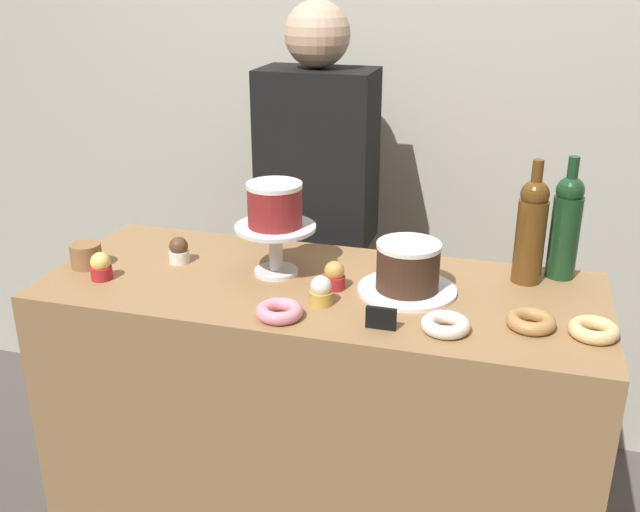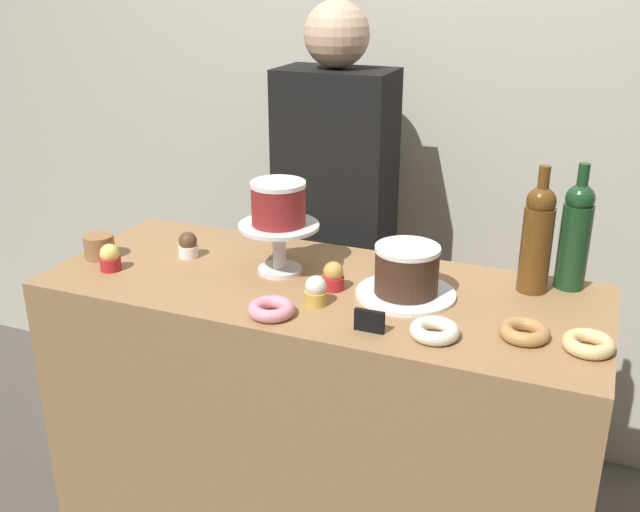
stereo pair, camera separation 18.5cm
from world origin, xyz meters
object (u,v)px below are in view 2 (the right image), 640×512
at_px(white_layer_cake, 278,203).
at_px(cupcake_lemon, 110,258).
at_px(cookie_stack, 99,246).
at_px(chocolate_round_cake, 407,269).
at_px(wine_bottle_amber, 537,237).
at_px(donut_glazed, 588,344).
at_px(cake_stand_pedestal, 279,240).
at_px(barista_figure, 335,241).
at_px(donut_sugar, 434,331).
at_px(cupcake_caramel, 333,276).
at_px(wine_bottle_green, 575,234).
at_px(donut_maple, 524,332).
at_px(cupcake_chocolate, 188,245).
at_px(cupcake_vanilla, 316,291).
at_px(donut_pink, 271,309).
at_px(price_sign_chalkboard, 369,321).

xyz_separation_m(white_layer_cake, cupcake_lemon, (-0.43, -0.16, -0.16)).
bearing_deg(cookie_stack, chocolate_round_cake, 5.12).
bearing_deg(wine_bottle_amber, cookie_stack, -168.71).
bearing_deg(donut_glazed, cake_stand_pedestal, 169.88).
relative_size(white_layer_cake, donut_glazed, 1.29).
bearing_deg(cake_stand_pedestal, cupcake_lemon, -159.35).
bearing_deg(barista_figure, wine_bottle_amber, -27.24).
distance_m(donut_glazed, donut_sugar, 0.33).
xyz_separation_m(cupcake_caramel, donut_sugar, (0.30, -0.16, -0.02)).
height_order(wine_bottle_green, donut_maple, wine_bottle_green).
bearing_deg(cupcake_caramel, cake_stand_pedestal, 163.79).
height_order(cake_stand_pedestal, donut_maple, cake_stand_pedestal).
relative_size(wine_bottle_green, cupcake_chocolate, 4.38).
height_order(cupcake_chocolate, barista_figure, barista_figure).
relative_size(cupcake_lemon, cupcake_caramel, 1.00).
distance_m(cupcake_lemon, donut_glazed, 1.23).
xyz_separation_m(cookie_stack, barista_figure, (0.49, 0.57, -0.11)).
height_order(wine_bottle_green, barista_figure, barista_figure).
relative_size(white_layer_cake, chocolate_round_cake, 0.90).
bearing_deg(cupcake_vanilla, cupcake_chocolate, 161.60).
distance_m(cupcake_vanilla, donut_glazed, 0.63).
bearing_deg(barista_figure, donut_maple, -41.87).
xyz_separation_m(cupcake_lemon, donut_glazed, (1.23, 0.02, -0.02)).
distance_m(cupcake_vanilla, donut_pink, 0.12).
height_order(donut_sugar, cookie_stack, cookie_stack).
bearing_deg(white_layer_cake, cupcake_chocolate, 179.97).
bearing_deg(donut_maple, donut_pink, -169.07).
distance_m(wine_bottle_green, barista_figure, 0.84).
xyz_separation_m(wine_bottle_green, donut_glazed, (0.07, -0.33, -0.13)).
bearing_deg(donut_glazed, wine_bottle_amber, 118.98).
relative_size(cake_stand_pedestal, donut_maple, 1.92).
height_order(wine_bottle_green, price_sign_chalkboard, wine_bottle_green).
bearing_deg(donut_pink, cupcake_caramel, 67.58).
relative_size(cupcake_vanilla, cupcake_lemon, 1.00).
height_order(cupcake_lemon, barista_figure, barista_figure).
height_order(wine_bottle_amber, price_sign_chalkboard, wine_bottle_amber).
relative_size(wine_bottle_green, barista_figure, 0.20).
xyz_separation_m(white_layer_cake, cupcake_vanilla, (0.17, -0.15, -0.16)).
distance_m(cupcake_vanilla, cupcake_caramel, 0.10).
bearing_deg(donut_glazed, wine_bottle_green, 101.27).
height_order(cupcake_vanilla, cookie_stack, cupcake_vanilla).
bearing_deg(cake_stand_pedestal, donut_maple, -11.71).
distance_m(white_layer_cake, chocolate_round_cake, 0.38).
distance_m(donut_sugar, price_sign_chalkboard, 0.15).
distance_m(wine_bottle_green, cookie_stack, 1.28).
distance_m(cupcake_chocolate, cupcake_lemon, 0.22).
xyz_separation_m(cake_stand_pedestal, donut_glazed, (0.80, -0.14, -0.08)).
relative_size(white_layer_cake, price_sign_chalkboard, 2.07).
xyz_separation_m(cake_stand_pedestal, cupcake_lemon, (-0.43, -0.16, -0.06)).
xyz_separation_m(cake_stand_pedestal, white_layer_cake, (0.00, -0.00, 0.10)).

